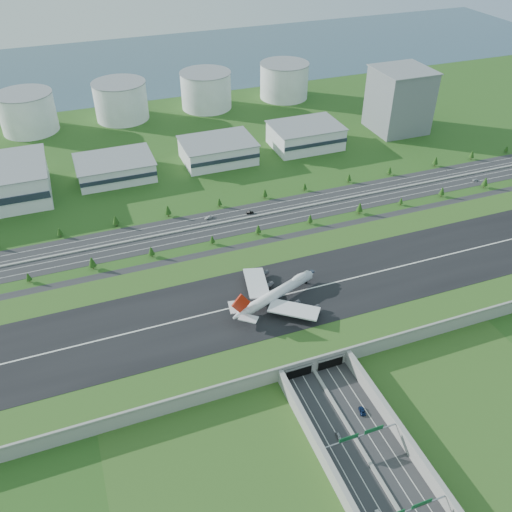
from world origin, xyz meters
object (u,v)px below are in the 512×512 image
object	(u,v)px
car_6	(475,180)
fuel_tank_a	(27,113)
car_5	(250,212)
office_tower	(399,100)
car_2	(362,411)
boeing_747	(276,294)
car_0	(339,436)
car_7	(208,217)

from	to	relation	value
car_6	fuel_tank_a	bearing A→B (deg)	53.02
fuel_tank_a	car_5	distance (m)	253.00
office_tower	car_2	distance (m)	335.19
fuel_tank_a	car_6	xyz separation A→B (m)	(323.61, -225.66, -16.70)
car_2	car_5	size ratio (longest dim) A/B	1.04
boeing_747	car_2	bearing A→B (deg)	-102.59
boeing_747	car_6	distance (m)	223.13
boeing_747	car_2	xyz separation A→B (m)	(11.28, -76.76, -12.57)
fuel_tank_a	car_0	xyz separation A→B (m)	(113.73, -397.88, -16.65)
car_0	car_5	bearing A→B (deg)	87.41
office_tower	car_6	bearing A→B (deg)	-88.13
car_2	car_7	bearing A→B (deg)	-69.98
car_0	car_7	distance (m)	192.20
car_2	car_6	distance (m)	253.86
car_2	car_6	bearing A→B (deg)	-125.55
car_7	boeing_747	bearing A→B (deg)	-11.73
boeing_747	car_7	size ratio (longest dim) A/B	10.03
office_tower	car_7	xyz separation A→B (m)	(-208.94, -90.70, -26.53)
office_tower	car_0	bearing A→B (deg)	-126.10
fuel_tank_a	car_2	size ratio (longest dim) A/B	9.25
car_2	car_0	bearing A→B (deg)	40.54
boeing_747	car_5	world-z (taller)	boeing_747
car_7	office_tower	bearing A→B (deg)	97.66
car_6	car_7	distance (m)	213.49
car_2	fuel_tank_a	bearing A→B (deg)	-57.40
car_0	car_5	size ratio (longest dim) A/B	0.82
office_tower	car_6	xyz separation A→B (m)	(3.61, -110.66, -26.70)
office_tower	car_2	xyz separation A→B (m)	(-190.03, -274.83, -26.63)
fuel_tank_a	car_2	bearing A→B (deg)	-71.56
office_tower	car_0	distance (m)	351.11
car_6	boeing_747	bearing A→B (deg)	111.01
fuel_tank_a	car_7	world-z (taller)	fuel_tank_a
fuel_tank_a	car_0	world-z (taller)	fuel_tank_a
fuel_tank_a	office_tower	bearing A→B (deg)	-19.77
fuel_tank_a	car_7	distance (m)	234.35
fuel_tank_a	car_0	bearing A→B (deg)	-74.05
car_2	car_6	size ratio (longest dim) A/B	1.10
car_5	car_7	distance (m)	29.86
fuel_tank_a	boeing_747	bearing A→B (deg)	-69.24
car_2	car_7	xyz separation A→B (m)	(-18.91, 184.13, 0.10)
car_2	car_5	bearing A→B (deg)	-79.23
car_2	car_5	xyz separation A→B (m)	(10.69, 180.18, 0.11)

